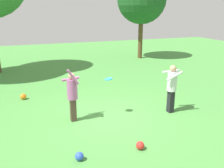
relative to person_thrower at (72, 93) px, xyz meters
The scene contains 7 objects.
ground_plane 1.53m from the person_thrower, ahead, with size 40.00×40.00×0.00m, color #4C9342.
person_thrower is the anchor object (origin of this frame).
person_catcher 3.52m from the person_thrower, ahead, with size 0.69×0.60×1.76m.
frisbee 1.32m from the person_thrower, ahead, with size 0.34×0.34×0.06m.
ball_red 2.89m from the person_thrower, 61.69° to the right, with size 0.23×0.23×0.23m, color red.
ball_blue 2.53m from the person_thrower, 98.56° to the right, with size 0.22×0.22×0.22m, color blue.
ball_orange 3.28m from the person_thrower, 119.04° to the left, with size 0.25×0.25×0.25m, color orange.
Camera 1 is at (-2.64, -7.61, 3.65)m, focal length 39.91 mm.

